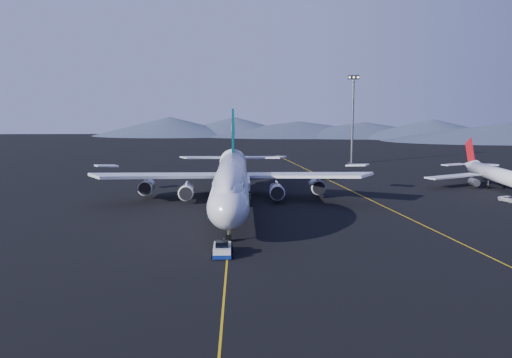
{
  "coord_description": "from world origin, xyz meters",
  "views": [
    {
      "loc": [
        1.91,
        -112.1,
        21.75
      ],
      "look_at": [
        4.93,
        0.0,
        6.0
      ],
      "focal_mm": 40.0,
      "sensor_mm": 36.0,
      "label": 1
    }
  ],
  "objects_px": {
    "boeing_747": "(231,180)",
    "pushback_tug": "(222,250)",
    "second_jet": "(497,175)",
    "service_van": "(509,199)",
    "floodlight_mast": "(353,119)"
  },
  "relations": [
    {
      "from": "boeing_747",
      "to": "pushback_tug",
      "type": "xyz_separation_m",
      "value": [
        -0.73,
        -34.33,
        -5.11
      ]
    },
    {
      "from": "pushback_tug",
      "to": "service_van",
      "type": "relative_size",
      "value": 1.15
    },
    {
      "from": "pushback_tug",
      "to": "service_van",
      "type": "bearing_deg",
      "value": 33.51
    },
    {
      "from": "service_van",
      "to": "floodlight_mast",
      "type": "bearing_deg",
      "value": 82.38
    },
    {
      "from": "pushback_tug",
      "to": "second_jet",
      "type": "relative_size",
      "value": 0.13
    },
    {
      "from": "service_van",
      "to": "floodlight_mast",
      "type": "height_order",
      "value": "floodlight_mast"
    },
    {
      "from": "boeing_747",
      "to": "pushback_tug",
      "type": "bearing_deg",
      "value": -91.22
    },
    {
      "from": "service_van",
      "to": "floodlight_mast",
      "type": "relative_size",
      "value": 0.15
    },
    {
      "from": "pushback_tug",
      "to": "service_van",
      "type": "distance_m",
      "value": 72.18
    },
    {
      "from": "floodlight_mast",
      "to": "boeing_747",
      "type": "bearing_deg",
      "value": -116.51
    },
    {
      "from": "pushback_tug",
      "to": "floodlight_mast",
      "type": "bearing_deg",
      "value": 69.97
    },
    {
      "from": "second_jet",
      "to": "service_van",
      "type": "height_order",
      "value": "second_jet"
    },
    {
      "from": "boeing_747",
      "to": "second_jet",
      "type": "distance_m",
      "value": 68.75
    },
    {
      "from": "second_jet",
      "to": "service_van",
      "type": "xyz_separation_m",
      "value": [
        -5.35,
        -17.79,
        -2.81
      ]
    },
    {
      "from": "boeing_747",
      "to": "service_van",
      "type": "xyz_separation_m",
      "value": [
        59.1,
        6.04,
        -5.19
      ]
    }
  ]
}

